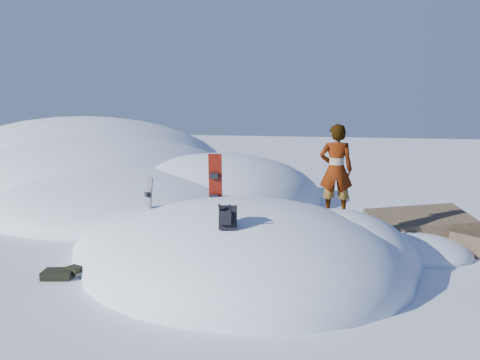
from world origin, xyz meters
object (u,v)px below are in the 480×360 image
(backpack, at_px, (227,217))
(person, at_px, (336,170))
(snowboard_red, at_px, (215,189))
(snowboard_dark, at_px, (149,205))

(backpack, xyz_separation_m, person, (1.55, 2.63, 0.62))
(backpack, distance_m, person, 3.12)
(backpack, bearing_deg, snowboard_red, 101.50)
(snowboard_dark, bearing_deg, snowboard_red, 45.25)
(backpack, bearing_deg, snowboard_dark, 128.55)
(backpack, bearing_deg, person, 44.27)
(snowboard_red, distance_m, backpack, 2.46)
(snowboard_red, xyz_separation_m, person, (2.66, 0.44, 0.49))
(snowboard_dark, relative_size, person, 0.68)
(person, bearing_deg, backpack, 50.59)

